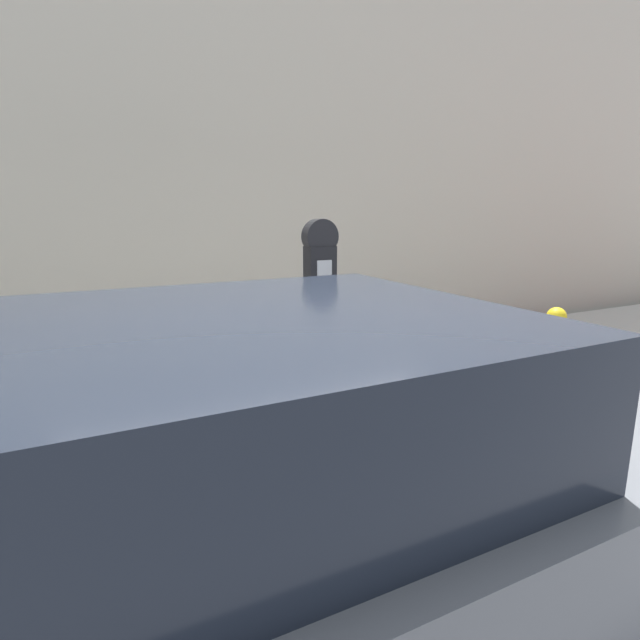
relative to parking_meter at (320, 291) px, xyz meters
name	(u,v)px	position (x,y,z in m)	size (l,w,h in m)	color
ground_plane	(342,580)	(-0.39, -1.02, -1.29)	(60.00, 60.00, 0.00)	slate
sidewalk	(220,414)	(-0.39, 1.18, -1.24)	(24.00, 2.80, 0.11)	#BCB7AD
building_facade	(158,59)	(-0.39, 3.09, 2.11)	(24.00, 0.30, 6.80)	beige
parking_meter	(320,291)	(0.00, 0.00, 0.00)	(0.22, 0.13, 1.65)	#2D2D30
parked_car_beside_meter	(204,516)	(-1.12, -1.29, -0.55)	(4.23, 1.84, 1.46)	black
fire_hydrant	(554,345)	(2.82, 0.37, -0.80)	(0.21, 0.21, 0.77)	gold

